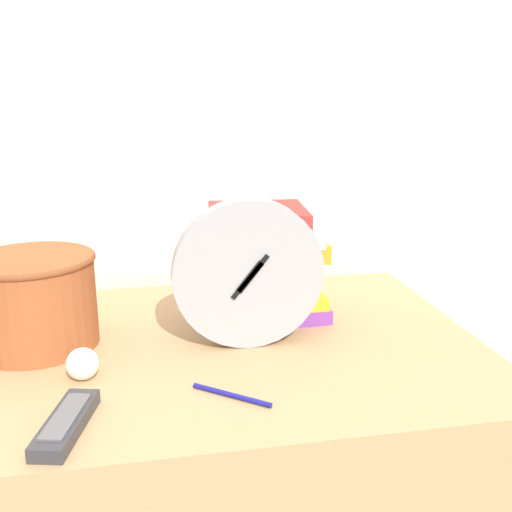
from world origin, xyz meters
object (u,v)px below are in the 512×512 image
desk_clock (248,274)px  crumpled_paper_ball (83,364)px  basket (34,298)px  book_stack (263,264)px  pen (232,395)px  tv_remote (66,423)px

desk_clock → crumpled_paper_ball: desk_clock is taller
desk_clock → basket: 0.38m
book_stack → crumpled_paper_ball: 0.40m
book_stack → crumpled_paper_ball: book_stack is taller
desk_clock → book_stack: bearing=67.4°
book_stack → crumpled_paper_ball: bearing=-148.6°
desk_clock → pen: 0.23m
pen → basket: bearing=140.8°
desk_clock → basket: size_ratio=1.20×
book_stack → basket: 0.43m
desk_clock → pen: bearing=-107.8°
tv_remote → pen: size_ratio=1.50×
crumpled_paper_ball → pen: crumpled_paper_ball is taller
crumpled_paper_ball → book_stack: bearing=31.4°
basket → desk_clock: bearing=-11.0°
crumpled_paper_ball → tv_remote: bearing=-93.9°
book_stack → basket: bearing=-173.1°
basket → book_stack: bearing=6.9°
tv_remote → desk_clock: bearing=38.1°
desk_clock → book_stack: (0.05, 0.12, -0.02)m
desk_clock → book_stack: size_ratio=1.10×
book_stack → pen: bearing=-109.8°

